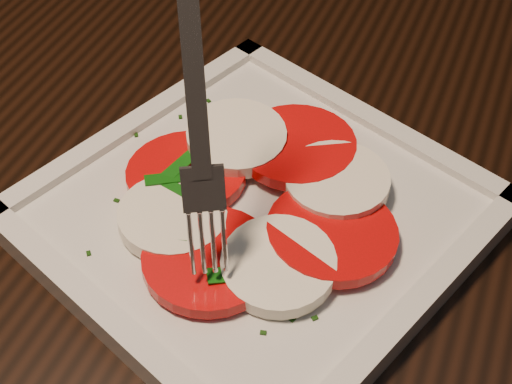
# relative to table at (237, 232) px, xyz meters

# --- Properties ---
(table) EXTENTS (1.27, 0.91, 0.75)m
(table) POSITION_rel_table_xyz_m (0.00, 0.00, 0.00)
(table) COLOR black
(table) RESTS_ON ground
(plate) EXTENTS (0.30, 0.30, 0.01)m
(plate) POSITION_rel_table_xyz_m (0.05, -0.06, 0.11)
(plate) COLOR silver
(plate) RESTS_ON table
(caprese_salad) EXTENTS (0.20, 0.19, 0.02)m
(caprese_salad) POSITION_rel_table_xyz_m (0.05, -0.06, 0.12)
(caprese_salad) COLOR red
(caprese_salad) RESTS_ON plate
(fork) EXTENTS (0.07, 0.09, 0.19)m
(fork) POSITION_rel_table_xyz_m (0.03, -0.09, 0.23)
(fork) COLOR white
(fork) RESTS_ON caprese_salad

